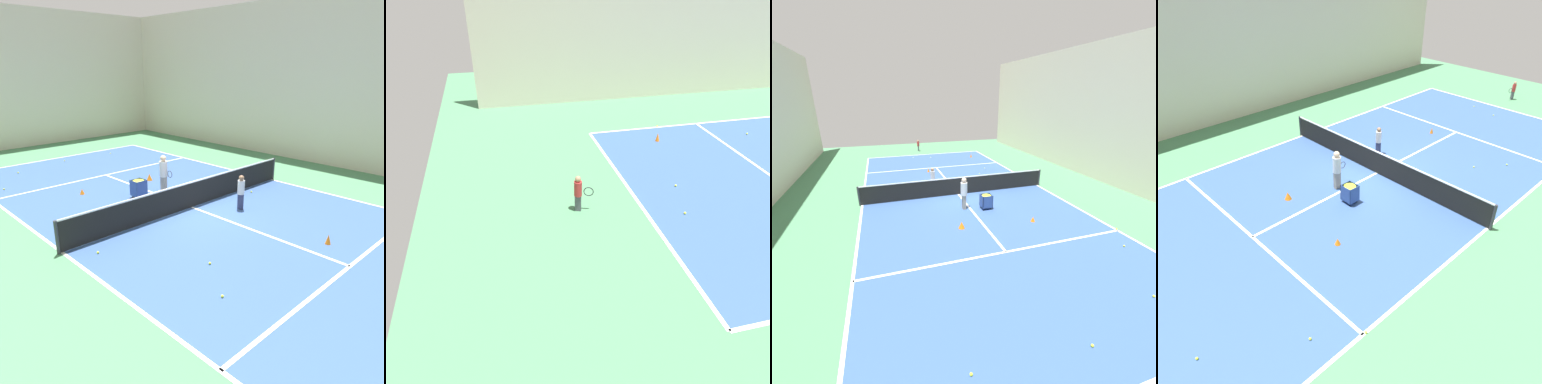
# 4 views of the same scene
# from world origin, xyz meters

# --- Properties ---
(line_baseline_near) EXTENTS (10.20, 0.10, 0.00)m
(line_baseline_near) POSITION_xyz_m (0.00, -10.89, 0.01)
(line_baseline_near) COLOR white
(line_baseline_near) RESTS_ON ground
(player_near_baseline) EXTENTS (0.28, 0.57, 1.11)m
(player_near_baseline) POSITION_xyz_m (0.38, -12.71, 0.63)
(player_near_baseline) COLOR #4C4C56
(player_near_baseline) RESTS_ON ground
(training_cone_3) EXTENTS (0.16, 0.16, 0.34)m
(training_cone_3) POSITION_xyz_m (-3.71, -8.47, 0.18)
(training_cone_3) COLOR orange
(training_cone_3) RESTS_ON ground
(tennis_ball_3) EXTENTS (0.07, 0.07, 0.07)m
(tennis_ball_3) POSITION_xyz_m (-3.46, -4.58, 0.04)
(tennis_ball_3) COLOR yellow
(tennis_ball_3) RESTS_ON ground
(tennis_ball_5) EXTENTS (0.07, 0.07, 0.07)m
(tennis_ball_5) POSITION_xyz_m (-0.20, -9.40, 0.04)
(tennis_ball_5) COLOR yellow
(tennis_ball_5) RESTS_ON ground
(tennis_ball_9) EXTENTS (0.07, 0.07, 0.07)m
(tennis_ball_9) POSITION_xyz_m (1.28, -9.85, 0.04)
(tennis_ball_9) COLOR yellow
(tennis_ball_9) RESTS_ON ground
(tennis_ball_10) EXTENTS (0.07, 0.07, 0.07)m
(tennis_ball_10) POSITION_xyz_m (-5.15, -7.85, 0.04)
(tennis_ball_10) COLOR yellow
(tennis_ball_10) RESTS_ON ground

